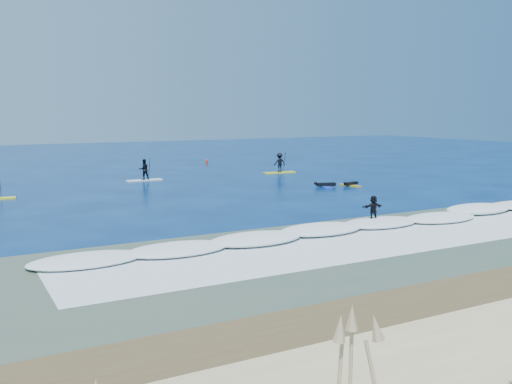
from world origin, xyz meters
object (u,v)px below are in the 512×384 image
sup_paddler_center (144,171)px  prone_paddler_far (325,185)px  marker_buoy (207,162)px  wave_surfer (373,210)px  sup_paddler_right (280,164)px  prone_paddler_near (350,184)px

sup_paddler_center → prone_paddler_far: sup_paddler_center is taller
prone_paddler_far → marker_buoy: size_ratio=3.77×
sup_paddler_center → marker_buoy: (11.56, 12.28, -0.57)m
wave_surfer → prone_paddler_far: bearing=69.3°
sup_paddler_center → wave_surfer: bearing=-78.5°
wave_surfer → sup_paddler_right: bearing=75.3°
sup_paddler_center → sup_paddler_right: (14.06, -0.31, 0.08)m
prone_paddler_near → marker_buoy: marker_buoy is taller
sup_paddler_center → prone_paddler_far: size_ratio=1.35×
marker_buoy → wave_surfer: bearing=-99.8°
prone_paddler_far → wave_surfer: bearing=172.7°
prone_paddler_far → sup_paddler_right: bearing=6.8°
sup_paddler_right → prone_paddler_near: sup_paddler_right is taller
prone_paddler_near → prone_paddler_far: bearing=69.2°
sup_paddler_center → marker_buoy: size_ratio=5.07×
prone_paddler_far → wave_surfer: size_ratio=1.15×
sup_paddler_right → prone_paddler_near: size_ratio=1.63×
sup_paddler_center → prone_paddler_near: bearing=-39.6°
sup_paddler_right → sup_paddler_center: bearing=-176.8°
prone_paddler_far → marker_buoy: (-0.25, 23.66, 0.11)m
sup_paddler_right → wave_surfer: sup_paddler_right is taller
sup_paddler_center → marker_buoy: bearing=47.1°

